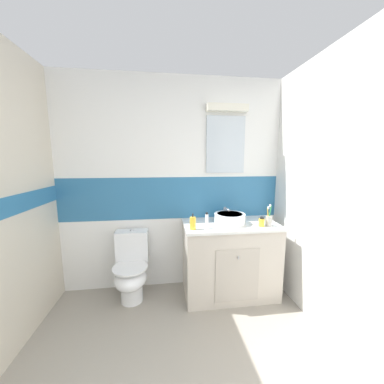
{
  "coord_description": "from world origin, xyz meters",
  "views": [
    {
      "loc": [
        -0.1,
        -0.13,
        1.55
      ],
      "look_at": [
        0.18,
        2.01,
        1.23
      ],
      "focal_mm": 20.04,
      "sensor_mm": 36.0,
      "label": 1
    }
  ],
  "objects": [
    {
      "name": "lotion_bottle_short",
      "position": [
        0.92,
        1.96,
        0.9
      ],
      "size": [
        0.06,
        0.06,
        0.1
      ],
      "color": "yellow",
      "rests_on": "vanity_cabinet"
    },
    {
      "name": "toothbrush_cup",
      "position": [
        1.01,
        1.96,
        0.91
      ],
      "size": [
        0.07,
        0.07,
        0.24
      ],
      "color": "#B2ADA3",
      "rests_on": "vanity_cabinet"
    },
    {
      "name": "soap_dispenser",
      "position": [
        0.18,
        1.96,
        0.92
      ],
      "size": [
        0.06,
        0.06,
        0.17
      ],
      "color": "yellow",
      "rests_on": "vanity_cabinet"
    },
    {
      "name": "wall_back_tiled",
      "position": [
        0.01,
        2.45,
        1.26
      ],
      "size": [
        3.2,
        0.2,
        2.5
      ],
      "color": "white",
      "rests_on": "ground_plane"
    },
    {
      "name": "sink_basin",
      "position": [
        0.62,
        2.11,
        0.91
      ],
      "size": [
        0.34,
        0.39,
        0.15
      ],
      "color": "white",
      "rests_on": "vanity_cabinet"
    },
    {
      "name": "ground_plane",
      "position": [
        0.0,
        1.2,
        -0.02
      ],
      "size": [
        3.2,
        3.48,
        0.04
      ],
      "primitive_type": "cube",
      "color": "gray"
    },
    {
      "name": "toilet",
      "position": [
        -0.48,
        2.15,
        0.36
      ],
      "size": [
        0.37,
        0.5,
        0.77
      ],
      "color": "white",
      "rests_on": "ground_plane"
    },
    {
      "name": "toothpaste_tube_upright",
      "position": [
        0.33,
        1.96,
        0.93
      ],
      "size": [
        0.03,
        0.03,
        0.17
      ],
      "color": "white",
      "rests_on": "vanity_cabinet"
    },
    {
      "name": "wall_right_plain",
      "position": [
        1.35,
        1.2,
        1.25
      ],
      "size": [
        0.1,
        3.48,
        2.5
      ],
      "primitive_type": "cube",
      "color": "white",
      "rests_on": "ground_plane"
    },
    {
      "name": "vanity_cabinet",
      "position": [
        0.63,
        2.12,
        0.43
      ],
      "size": [
        1.05,
        0.58,
        0.85
      ],
      "color": "beige",
      "rests_on": "ground_plane"
    }
  ]
}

